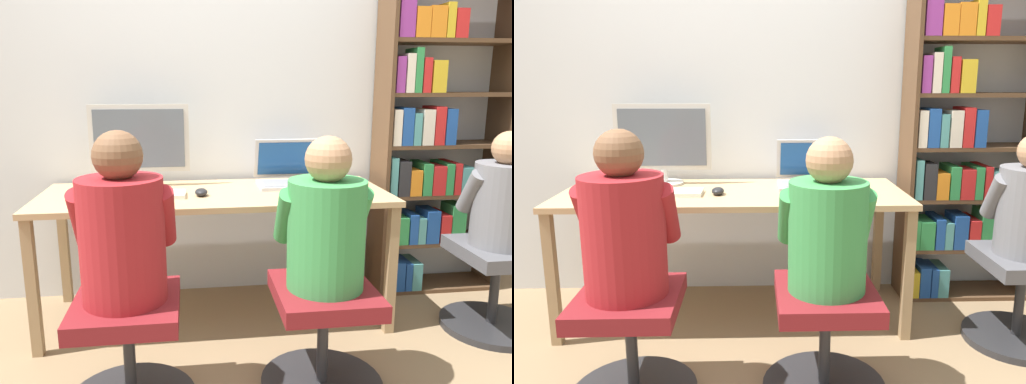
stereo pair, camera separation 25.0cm
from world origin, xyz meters
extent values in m
plane|color=#846B4C|center=(0.00, 0.00, 0.00)|extent=(14.00, 14.00, 0.00)
cube|color=silver|center=(0.00, 0.77, 1.30)|extent=(10.00, 0.05, 2.60)
cube|color=tan|center=(0.00, 0.35, 0.70)|extent=(1.85, 0.70, 0.03)
cube|color=#9C7D56|center=(-0.89, 0.04, 0.34)|extent=(0.05, 0.05, 0.69)
cube|color=#9C7D56|center=(0.89, 0.04, 0.34)|extent=(0.05, 0.05, 0.69)
cube|color=#9C7D56|center=(-0.89, 0.66, 0.34)|extent=(0.05, 0.05, 0.69)
cube|color=#9C7D56|center=(0.89, 0.66, 0.34)|extent=(0.05, 0.05, 0.69)
cylinder|color=beige|center=(-0.41, 0.56, 0.72)|extent=(0.22, 0.22, 0.01)
cylinder|color=beige|center=(-0.41, 0.56, 0.77)|extent=(0.04, 0.04, 0.07)
cube|color=beige|center=(-0.41, 0.56, 0.99)|extent=(0.55, 0.02, 0.38)
cube|color=slate|center=(-0.41, 0.55, 0.99)|extent=(0.49, 0.01, 0.32)
cube|color=#B7B7BC|center=(0.43, 0.45, 0.73)|extent=(0.37, 0.25, 0.02)
cube|color=gray|center=(0.43, 0.45, 0.74)|extent=(0.32, 0.20, 0.00)
cube|color=#B7B7BC|center=(0.43, 0.62, 0.85)|extent=(0.37, 0.10, 0.24)
cube|color=#19478C|center=(0.43, 0.61, 0.85)|extent=(0.32, 0.08, 0.20)
cube|color=silver|center=(-0.38, 0.27, 0.73)|extent=(0.44, 0.16, 0.02)
cube|color=#BAB8AD|center=(-0.38, 0.27, 0.74)|extent=(0.41, 0.12, 0.00)
ellipsoid|color=black|center=(-0.08, 0.27, 0.74)|extent=(0.07, 0.10, 0.04)
cylinder|color=#262628|center=(-0.39, -0.42, 0.22)|extent=(0.05, 0.05, 0.36)
cube|color=maroon|center=(-0.39, -0.42, 0.43)|extent=(0.41, 0.45, 0.07)
cylinder|color=#262628|center=(0.41, -0.40, 0.22)|extent=(0.05, 0.05, 0.36)
cube|color=maroon|center=(0.41, -0.40, 0.43)|extent=(0.41, 0.45, 0.07)
cylinder|color=maroon|center=(-0.39, -0.42, 0.71)|extent=(0.32, 0.32, 0.48)
sphere|color=brown|center=(-0.39, -0.42, 1.03)|extent=(0.19, 0.19, 0.19)
cylinder|color=maroon|center=(-0.55, -0.35, 0.78)|extent=(0.09, 0.22, 0.27)
cylinder|color=maroon|center=(-0.24, -0.35, 0.78)|extent=(0.09, 0.22, 0.27)
cylinder|color=#388C47|center=(0.41, -0.40, 0.69)|extent=(0.32, 0.32, 0.45)
sphere|color=#A87A56|center=(0.41, -0.40, 1.00)|extent=(0.19, 0.19, 0.19)
cylinder|color=#388C47|center=(0.26, -0.34, 0.76)|extent=(0.09, 0.20, 0.26)
cylinder|color=#388C47|center=(0.56, -0.34, 0.76)|extent=(0.09, 0.20, 0.26)
cube|color=#513823|center=(1.02, 0.59, 0.92)|extent=(0.02, 0.27, 1.84)
cube|color=#513823|center=(1.40, 0.59, 0.01)|extent=(0.74, 0.26, 0.02)
cube|color=#513823|center=(1.40, 0.59, 0.32)|extent=(0.74, 0.26, 0.02)
cube|color=#513823|center=(1.40, 0.59, 0.62)|extent=(0.74, 0.26, 0.02)
cube|color=#513823|center=(1.40, 0.59, 0.92)|extent=(0.74, 0.26, 0.02)
cube|color=#513823|center=(1.40, 0.59, 1.23)|extent=(0.74, 0.26, 0.02)
cube|color=#513823|center=(1.40, 0.59, 1.53)|extent=(0.74, 0.26, 0.02)
cube|color=gold|center=(1.07, 0.58, 0.10)|extent=(0.06, 0.22, 0.16)
cube|color=#1E4C9E|center=(1.14, 0.56, 0.12)|extent=(0.06, 0.20, 0.19)
cube|color=#1E4C9E|center=(1.20, 0.56, 0.11)|extent=(0.04, 0.20, 0.18)
cube|color=teal|center=(1.25, 0.56, 0.11)|extent=(0.06, 0.20, 0.17)
cube|color=#2D8C47|center=(1.06, 0.56, 0.41)|extent=(0.05, 0.19, 0.17)
cube|color=#2D8C47|center=(1.13, 0.57, 0.41)|extent=(0.09, 0.21, 0.17)
cube|color=#1E4C9E|center=(1.21, 0.57, 0.42)|extent=(0.05, 0.22, 0.18)
cube|color=teal|center=(1.26, 0.57, 0.41)|extent=(0.05, 0.21, 0.16)
cube|color=#1E4C9E|center=(1.33, 0.55, 0.43)|extent=(0.08, 0.18, 0.20)
cube|color=red|center=(1.41, 0.58, 0.41)|extent=(0.07, 0.23, 0.17)
cube|color=#2D8C47|center=(1.49, 0.55, 0.44)|extent=(0.09, 0.16, 0.23)
cube|color=teal|center=(1.06, 0.56, 0.75)|extent=(0.04, 0.20, 0.23)
cube|color=#262628|center=(1.13, 0.54, 0.74)|extent=(0.07, 0.16, 0.21)
cube|color=orange|center=(1.20, 0.56, 0.71)|extent=(0.07, 0.20, 0.15)
cube|color=#2D8C47|center=(1.27, 0.57, 0.73)|extent=(0.06, 0.21, 0.19)
cube|color=red|center=(1.35, 0.55, 0.72)|extent=(0.08, 0.16, 0.18)
cube|color=#2D8C47|center=(1.41, 0.58, 0.72)|extent=(0.05, 0.23, 0.19)
cube|color=red|center=(1.46, 0.58, 0.73)|extent=(0.04, 0.23, 0.19)
cube|color=teal|center=(1.53, 0.54, 0.71)|extent=(0.08, 0.15, 0.16)
cube|color=silver|center=(1.06, 0.55, 1.04)|extent=(0.05, 0.16, 0.21)
cube|color=#1E4C9E|center=(1.13, 0.56, 1.04)|extent=(0.07, 0.19, 0.22)
cube|color=teal|center=(1.19, 0.56, 1.03)|extent=(0.05, 0.20, 0.19)
cube|color=silver|center=(1.25, 0.57, 1.04)|extent=(0.07, 0.22, 0.21)
cube|color=red|center=(1.32, 0.56, 1.05)|extent=(0.06, 0.19, 0.22)
cube|color=#1E4C9E|center=(1.39, 0.55, 1.04)|extent=(0.07, 0.18, 0.21)
cube|color=#8C338C|center=(1.06, 0.57, 1.34)|extent=(0.05, 0.21, 0.20)
cube|color=silver|center=(1.12, 0.58, 1.35)|extent=(0.05, 0.23, 0.22)
cube|color=#2D8C47|center=(1.17, 0.55, 1.36)|extent=(0.04, 0.17, 0.25)
cube|color=red|center=(1.22, 0.54, 1.34)|extent=(0.05, 0.16, 0.20)
cube|color=gold|center=(1.30, 0.55, 1.33)|extent=(0.08, 0.18, 0.18)
cube|color=#8C338C|center=(1.08, 0.54, 1.64)|extent=(0.09, 0.16, 0.20)
cube|color=orange|center=(1.18, 0.55, 1.62)|extent=(0.08, 0.17, 0.17)
cube|color=orange|center=(1.27, 0.54, 1.63)|extent=(0.09, 0.16, 0.17)
cube|color=gold|center=(1.34, 0.58, 1.64)|extent=(0.05, 0.23, 0.19)
cube|color=red|center=(1.41, 0.57, 1.62)|extent=(0.07, 0.21, 0.16)
cylinder|color=#262628|center=(1.45, 0.00, 0.02)|extent=(0.53, 0.53, 0.04)
cylinder|color=#262628|center=(1.45, 0.00, 0.22)|extent=(0.05, 0.05, 0.36)
cube|color=#4C4C51|center=(1.45, 0.00, 0.43)|extent=(0.41, 0.45, 0.07)
cylinder|color=slate|center=(1.31, 0.06, 0.75)|extent=(0.09, 0.20, 0.25)
camera|label=1|loc=(-0.13, -2.28, 1.30)|focal=35.00mm
camera|label=2|loc=(0.12, -2.30, 1.30)|focal=35.00mm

